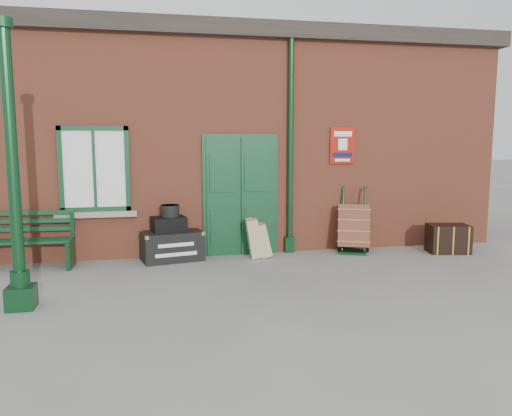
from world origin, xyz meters
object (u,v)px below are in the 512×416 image
object	(u,v)px
houdini_trunk	(172,246)
dark_trunk	(448,239)
porter_trolley	(354,228)
bench	(23,239)

from	to	relation	value
houdini_trunk	dark_trunk	xyz separation A→B (m)	(5.24, -0.42, 0.01)
houdini_trunk	dark_trunk	world-z (taller)	dark_trunk
porter_trolley	dark_trunk	xyz separation A→B (m)	(1.77, -0.42, -0.20)
porter_trolley	dark_trunk	distance (m)	1.83
houdini_trunk	porter_trolley	bearing A→B (deg)	-11.79
houdini_trunk	bench	bearing A→B (deg)	169.66
houdini_trunk	porter_trolley	world-z (taller)	porter_trolley
bench	dark_trunk	world-z (taller)	bench
houdini_trunk	dark_trunk	distance (m)	5.26
bench	porter_trolley	world-z (taller)	porter_trolley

